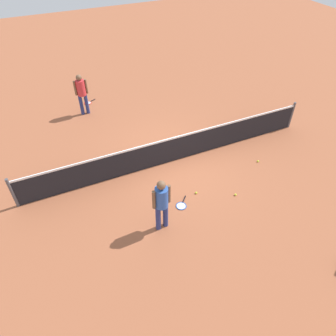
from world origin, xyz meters
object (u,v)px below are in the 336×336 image
object	(u,v)px
player_near_side	(162,201)
tennis_ball_midcourt	(258,161)
tennis_ball_baseline	(196,193)
player_far_side	(81,91)
tennis_ball_by_net	(235,195)
tennis_racket_near_player	(181,205)
tennis_racket_far_player	(88,103)

from	to	relation	value
player_near_side	tennis_ball_midcourt	world-z (taller)	player_near_side
tennis_ball_midcourt	tennis_ball_baseline	distance (m)	2.67
player_far_side	tennis_ball_baseline	xyz separation A→B (m)	(1.98, -6.00, -0.98)
tennis_ball_by_net	tennis_ball_midcourt	world-z (taller)	same
player_near_side	tennis_racket_near_player	bearing A→B (deg)	29.48
player_near_side	tennis_racket_far_player	xyz separation A→B (m)	(-0.23, 7.54, -1.00)
tennis_racket_far_player	tennis_racket_near_player	bearing A→B (deg)	-81.52
tennis_racket_far_player	player_near_side	bearing A→B (deg)	-88.27
tennis_ball_by_net	tennis_ball_baseline	world-z (taller)	same
tennis_racket_far_player	tennis_ball_by_net	bearing A→B (deg)	-69.72
player_near_side	tennis_ball_by_net	bearing A→B (deg)	3.60
player_near_side	tennis_ball_by_net	xyz separation A→B (m)	(2.50, 0.16, -0.98)
tennis_ball_by_net	tennis_ball_midcourt	distance (m)	1.88
player_far_side	tennis_ball_midcourt	xyz separation A→B (m)	(4.61, -5.55, -0.98)
tennis_ball_by_net	player_far_side	bearing A→B (deg)	114.78
player_far_side	tennis_ball_by_net	bearing A→B (deg)	-65.22
tennis_ball_midcourt	tennis_ball_baseline	world-z (taller)	same
player_far_side	tennis_ball_midcourt	distance (m)	7.28
player_far_side	tennis_racket_near_player	xyz separation A→B (m)	(1.36, -6.25, -1.00)
tennis_racket_near_player	tennis_racket_far_player	distance (m)	7.15
tennis_ball_by_net	tennis_ball_midcourt	bearing A→B (deg)	32.57
player_near_side	tennis_ball_midcourt	size ratio (longest dim) A/B	25.76
tennis_ball_by_net	tennis_ball_baseline	xyz separation A→B (m)	(-1.05, 0.56, 0.00)
tennis_racket_far_player	tennis_ball_by_net	world-z (taller)	tennis_ball_by_net
tennis_racket_near_player	tennis_ball_by_net	size ratio (longest dim) A/B	8.15
tennis_racket_far_player	tennis_ball_by_net	distance (m)	7.87
player_near_side	tennis_ball_baseline	distance (m)	1.89
player_far_side	tennis_ball_midcourt	bearing A→B (deg)	-50.25
player_far_side	tennis_ball_midcourt	world-z (taller)	player_far_side
tennis_ball_midcourt	tennis_racket_far_player	bearing A→B (deg)	124.10
tennis_ball_midcourt	tennis_ball_by_net	bearing A→B (deg)	-147.43
tennis_racket_far_player	tennis_ball_by_net	xyz separation A→B (m)	(2.73, -7.38, 0.02)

